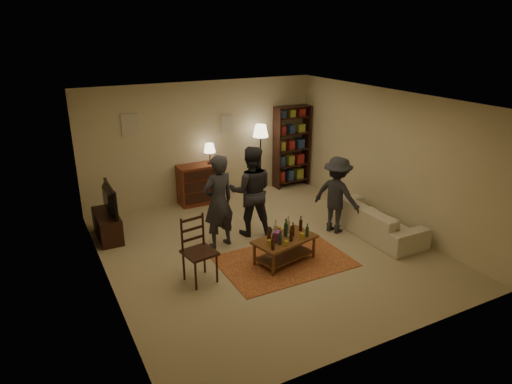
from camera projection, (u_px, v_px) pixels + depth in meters
floor at (266, 249)px, 8.32m from camera, size 6.00×6.00×0.00m
room_shell at (174, 124)px, 9.89m from camera, size 6.00×6.00×6.00m
rug at (284, 261)px, 7.88m from camera, size 2.20×1.50×0.01m
coffee_table at (284, 241)px, 7.74m from camera, size 1.18×0.81×0.78m
dining_chair at (197, 247)px, 7.14m from camera, size 0.54×0.54×1.09m
tv_stand at (107, 219)px, 8.63m from camera, size 0.40×1.00×1.06m
dresser at (201, 183)px, 10.33m from camera, size 1.00×0.50×1.36m
bookshelf at (292, 146)px, 11.25m from camera, size 0.90×0.34×2.02m
floor_lamp at (261, 136)px, 10.60m from camera, size 0.36×0.36×1.68m
sofa at (375, 219)px, 8.84m from camera, size 0.81×2.08×0.61m
person_left at (218, 202)px, 8.15m from camera, size 0.71×0.55×1.74m
person_right at (251, 191)px, 8.65m from camera, size 1.04×0.95×1.75m
person_by_sofa at (337, 195)px, 8.79m from camera, size 0.90×1.12×1.51m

